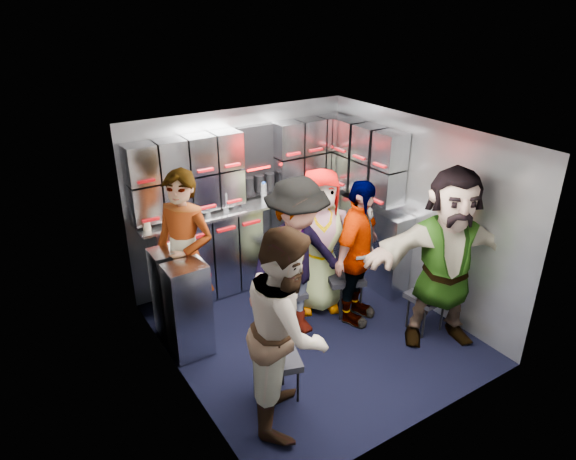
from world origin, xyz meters
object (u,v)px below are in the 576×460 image
jump_seat_mid_left (287,294)px  jump_seat_mid_right (345,279)px  attendant_arc_b (296,260)px  attendant_arc_a (287,328)px  attendant_arc_d (357,254)px  attendant_arc_e (447,259)px  jump_seat_near_left (276,362)px  attendant_standing (185,257)px  jump_seat_near_right (427,298)px  jump_seat_center (309,270)px  attendant_arc_c (319,241)px

jump_seat_mid_left → jump_seat_mid_right: 0.69m
jump_seat_mid_left → attendant_arc_b: (-0.00, -0.18, 0.48)m
attendant_arc_a → attendant_arc_d: attendant_arc_a is taller
attendant_arc_b → attendant_arc_e: bearing=-37.3°
jump_seat_near_left → attendant_standing: attendant_standing is taller
jump_seat_near_left → jump_seat_near_right: size_ratio=1.13×
jump_seat_mid_right → jump_seat_center: bearing=113.1°
attendant_standing → jump_seat_mid_right: bearing=35.3°
attendant_arc_b → attendant_arc_e: attendant_arc_e is taller
attendant_standing → jump_seat_near_left: bearing=-25.5°
attendant_arc_d → attendant_arc_e: bearing=-82.3°
jump_seat_near_left → jump_seat_near_right: jump_seat_near_left is taller
jump_seat_mid_left → attendant_arc_a: bearing=-122.2°
attendant_arc_b → attendant_arc_c: size_ratio=1.05×
jump_seat_mid_right → attendant_arc_b: attendant_arc_b is taller
jump_seat_mid_left → jump_seat_near_right: bearing=-36.1°
attendant_arc_d → attendant_arc_e: attendant_arc_e is taller
attendant_arc_c → attendant_arc_a: bearing=-110.5°
attendant_arc_b → jump_seat_mid_left: bearing=88.7°
jump_seat_mid_left → attendant_arc_c: (0.49, 0.11, 0.44)m
jump_seat_mid_right → attendant_arc_a: size_ratio=0.28×
attendant_standing → attendant_arc_b: bearing=21.3°
jump_seat_near_left → attendant_arc_c: bearing=40.9°
jump_seat_near_left → jump_seat_mid_left: jump_seat_near_left is taller
attendant_arc_e → attendant_arc_d: bearing=153.5°
jump_seat_mid_left → jump_seat_center: bearing=30.6°
attendant_arc_a → attendant_arc_d: 1.57m
jump_seat_center → attendant_arc_e: attendant_arc_e is taller
jump_seat_center → attendant_arc_a: (-1.18, -1.38, 0.49)m
jump_seat_center → jump_seat_near_right: jump_seat_near_right is taller
jump_seat_mid_right → attendant_arc_b: 0.81m
jump_seat_near_right → attendant_standing: attendant_standing is taller
jump_seat_near_left → attendant_arc_c: attendant_arc_c is taller
attendant_arc_a → jump_seat_near_right: bearing=-46.5°
jump_seat_near_left → attendant_arc_c: size_ratio=0.30×
attendant_arc_a → attendant_arc_b: bearing=-0.6°
attendant_arc_d → jump_seat_mid_right: bearing=62.6°
jump_seat_near_right → attendant_arc_b: bearing=150.1°
jump_seat_mid_left → attendant_arc_c: size_ratio=0.26×
jump_seat_near_left → jump_seat_mid_right: (1.36, 0.78, -0.01)m
attendant_arc_c → attendant_standing: bearing=-168.7°
jump_seat_mid_right → attendant_arc_d: attendant_arc_d is taller
attendant_arc_d → attendant_standing: bearing=127.7°
attendant_standing → attendant_arc_e: (2.10, -1.47, 0.04)m
jump_seat_center → attendant_arc_d: size_ratio=0.27×
jump_seat_mid_right → attendant_arc_d: 0.43m
attendant_arc_e → jump_seat_mid_right: bearing=147.8°
jump_seat_near_left → attendant_standing: size_ratio=0.27×
attendant_arc_a → attendant_arc_e: (1.87, 0.05, 0.06)m
jump_seat_mid_right → attendant_arc_e: (0.51, -0.91, 0.52)m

